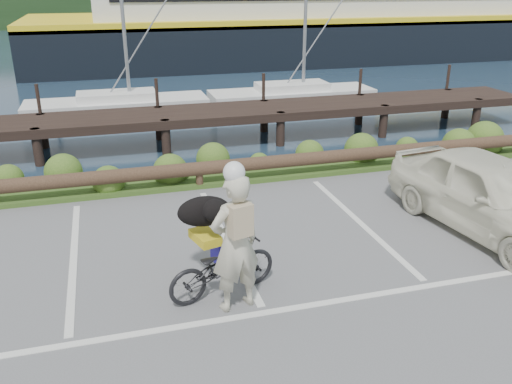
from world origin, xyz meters
TOP-DOWN VIEW (x-y plane):
  - ground at (0.00, 0.00)m, footprint 72.00×72.00m
  - harbor_backdrop at (0.39, 78.47)m, footprint 170.00×160.00m
  - vegetation_strip at (0.00, 5.30)m, footprint 34.00×1.60m
  - log_rail at (0.00, 4.60)m, footprint 32.00×0.30m
  - bicycle at (-0.44, 0.25)m, footprint 1.78×1.02m
  - cyclist at (-0.34, -0.13)m, footprint 0.83×0.65m
  - dog at (-0.59, 0.78)m, footprint 0.59×0.88m
  - parked_car at (4.67, 1.06)m, footprint 2.22×4.36m

SIDE VIEW (x-z plane):
  - harbor_backdrop at x=0.39m, z-range -15.00..15.00m
  - ground at x=0.00m, z-range 0.00..0.00m
  - log_rail at x=0.00m, z-range -0.30..0.30m
  - vegetation_strip at x=0.00m, z-range 0.00..0.10m
  - bicycle at x=-0.44m, z-range 0.00..0.89m
  - parked_car at x=4.67m, z-range 0.00..1.42m
  - cyclist at x=-0.34m, z-range 0.00..1.99m
  - dog at x=-0.59m, z-range 0.89..1.35m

